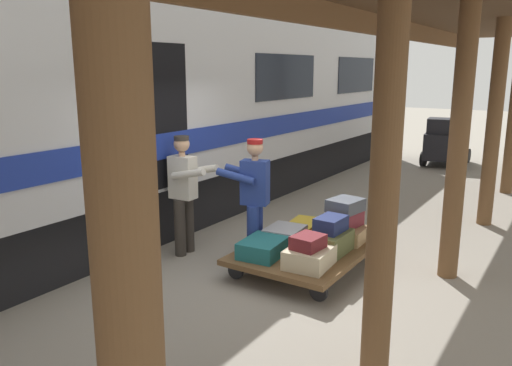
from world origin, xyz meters
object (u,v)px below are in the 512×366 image
(suitcase_gray_aluminum, at_px, (285,235))
(baggage_tug, at_px, (447,142))
(luggage_cart, at_px, (306,251))
(suitcase_navy_fabric, at_px, (331,224))
(porter_by_door, at_px, (184,191))
(suitcase_tan_vintage, at_px, (346,234))
(suitcase_cream_canvas, at_px, (309,257))
(train_car, at_px, (88,105))
(suitcase_yellow_case, at_px, (304,227))
(suitcase_slate_roller, at_px, (345,205))
(porter_in_overalls, at_px, (254,196))
(suitcase_olive_duffel, at_px, (329,242))
(suitcase_teal_softside, at_px, (263,248))
(suitcase_maroon_trunk, at_px, (308,242))
(suitcase_burgundy_valise, at_px, (345,219))

(suitcase_gray_aluminum, height_order, baggage_tug, baggage_tug)
(luggage_cart, relative_size, suitcase_navy_fabric, 4.59)
(porter_by_door, bearing_deg, suitcase_tan_vintage, -153.97)
(suitcase_cream_canvas, bearing_deg, train_car, 0.28)
(suitcase_yellow_case, bearing_deg, suitcase_slate_roller, -178.89)
(suitcase_cream_canvas, xyz_separation_m, porter_in_overalls, (1.05, -0.38, 0.52))
(luggage_cart, bearing_deg, train_car, 9.21)
(suitcase_olive_duffel, relative_size, suitcase_gray_aluminum, 1.20)
(suitcase_teal_softside, distance_m, suitcase_cream_canvas, 0.65)
(luggage_cart, height_order, suitcase_navy_fabric, suitcase_navy_fabric)
(suitcase_cream_canvas, height_order, suitcase_maroon_trunk, suitcase_maroon_trunk)
(suitcase_olive_duffel, bearing_deg, luggage_cart, 0.00)
(suitcase_cream_canvas, distance_m, suitcase_burgundy_valise, 1.10)
(suitcase_olive_duffel, xyz_separation_m, suitcase_yellow_case, (0.65, -0.55, -0.05))
(train_car, relative_size, suitcase_tan_vintage, 38.84)
(suitcase_teal_softside, xyz_separation_m, suitcase_tan_vintage, (-0.65, -1.10, -0.01))
(suitcase_navy_fabric, bearing_deg, suitcase_teal_softside, 41.68)
(suitcase_gray_aluminum, bearing_deg, suitcase_maroon_trunk, 138.30)
(suitcase_navy_fabric, relative_size, porter_in_overalls, 0.25)
(suitcase_olive_duffel, height_order, suitcase_yellow_case, suitcase_olive_duffel)
(suitcase_cream_canvas, bearing_deg, suitcase_gray_aluminum, -39.97)
(suitcase_olive_duffel, xyz_separation_m, suitcase_slate_roller, (0.03, -0.56, 0.36))
(train_car, distance_m, porter_in_overalls, 3.02)
(train_car, relative_size, suitcase_maroon_trunk, 53.59)
(suitcase_cream_canvas, height_order, porter_in_overalls, porter_in_overalls)
(suitcase_burgundy_valise, bearing_deg, suitcase_tan_vintage, -151.85)
(suitcase_olive_duffel, height_order, suitcase_gray_aluminum, suitcase_olive_duffel)
(suitcase_slate_roller, relative_size, baggage_tug, 0.25)
(train_car, bearing_deg, baggage_tug, -109.29)
(suitcase_slate_roller, bearing_deg, suitcase_tan_vintage, 157.05)
(suitcase_maroon_trunk, bearing_deg, suitcase_burgundy_valise, -89.42)
(suitcase_teal_softside, relative_size, suitcase_tan_vintage, 1.22)
(suitcase_navy_fabric, xyz_separation_m, porter_by_door, (2.04, 0.48, 0.27))
(suitcase_navy_fabric, distance_m, porter_by_door, 2.11)
(porter_in_overalls, bearing_deg, suitcase_tan_vintage, -145.70)
(suitcase_cream_canvas, relative_size, suitcase_yellow_case, 0.97)
(suitcase_cream_canvas, xyz_separation_m, suitcase_yellow_case, (0.65, -1.10, -0.03))
(suitcase_cream_canvas, height_order, suitcase_yellow_case, suitcase_cream_canvas)
(suitcase_yellow_case, relative_size, baggage_tug, 0.33)
(suitcase_burgundy_valise, height_order, porter_in_overalls, porter_in_overalls)
(suitcase_olive_duffel, distance_m, suitcase_cream_canvas, 0.55)
(suitcase_burgundy_valise, bearing_deg, suitcase_maroon_trunk, 90.58)
(train_car, xyz_separation_m, suitcase_maroon_trunk, (-3.81, 0.01, -1.46))
(suitcase_maroon_trunk, relative_size, baggage_tug, 0.20)
(porter_by_door, bearing_deg, suitcase_maroon_trunk, 176.41)
(train_car, relative_size, porter_in_overalls, 11.72)
(suitcase_yellow_case, bearing_deg, luggage_cart, 120.82)
(suitcase_navy_fabric, height_order, porter_in_overalls, porter_in_overalls)
(suitcase_slate_roller, relative_size, porter_by_door, 0.27)
(suitcase_yellow_case, xyz_separation_m, porter_by_door, (1.38, 0.99, 0.56))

